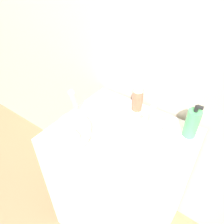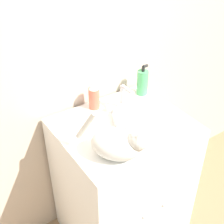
{
  "view_description": "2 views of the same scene",
  "coord_description": "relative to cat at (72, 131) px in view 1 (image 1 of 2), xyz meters",
  "views": [
    {
      "loc": [
        0.43,
        -0.39,
        1.7
      ],
      "look_at": [
        -0.05,
        0.28,
        1.04
      ],
      "focal_mm": 35.0,
      "sensor_mm": 36.0,
      "label": 1
    },
    {
      "loc": [
        -0.8,
        -0.78,
        1.92
      ],
      "look_at": [
        -0.08,
        0.3,
        1.01
      ],
      "focal_mm": 50.0,
      "sensor_mm": 36.0,
      "label": 2
    }
  ],
  "objects": [
    {
      "name": "cat",
      "position": [
        0.0,
        0.0,
        0.0
      ],
      "size": [
        0.29,
        0.32,
        0.23
      ],
      "rotation": [
        0.0,
        0.0,
        -0.89
      ],
      "color": "silver",
      "rests_on": "vanity_cabinet"
    },
    {
      "name": "wall_back",
      "position": [
        0.16,
        0.52,
        0.27
      ],
      "size": [
        6.0,
        0.05,
        2.5
      ],
      "color": "#C6B29E",
      "rests_on": "ground_plane"
    },
    {
      "name": "vanity_cabinet",
      "position": [
        0.16,
        0.18,
        -0.53
      ],
      "size": [
        0.7,
        0.61,
        0.9
      ],
      "color": "white",
      "rests_on": "ground_plane"
    },
    {
      "name": "sink_basin",
      "position": [
        0.25,
        0.17,
        -0.06
      ],
      "size": [
        0.28,
        0.28,
        0.04
      ],
      "color": "silver",
      "rests_on": "vanity_cabinet"
    },
    {
      "name": "soap_bottle",
      "position": [
        0.44,
        0.38,
        0.0
      ],
      "size": [
        0.07,
        0.07,
        0.19
      ],
      "color": "#4CB266",
      "rests_on": "vanity_cabinet"
    },
    {
      "name": "faucet",
      "position": [
        0.25,
        0.32,
        -0.01
      ],
      "size": [
        0.21,
        0.11,
        0.15
      ],
      "color": "silver",
      "rests_on": "vanity_cabinet"
    },
    {
      "name": "spray_bottle",
      "position": [
        0.12,
        0.41,
        0.0
      ],
      "size": [
        0.06,
        0.06,
        0.16
      ],
      "color": "#EF6047",
      "rests_on": "vanity_cabinet"
    }
  ]
}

